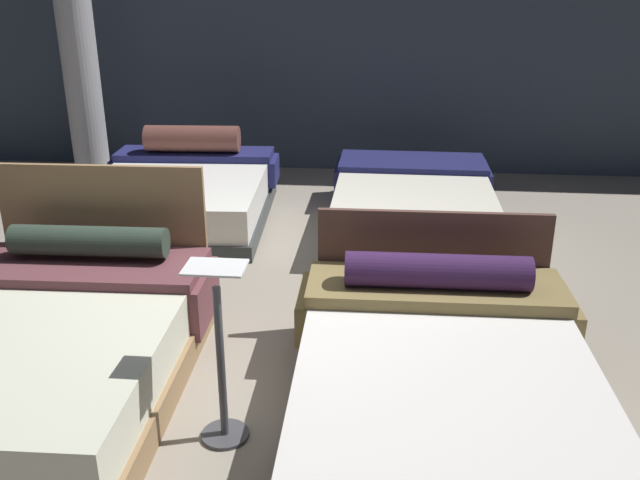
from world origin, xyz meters
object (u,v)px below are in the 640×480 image
at_px(price_sign, 222,375).
at_px(bed_0, 51,348).
at_px(bed_1, 442,376).
at_px(bed_2, 182,195).
at_px(support_pillar, 74,17).
at_px(bed_3, 413,205).

bearing_deg(price_sign, bed_0, 161.62).
distance_m(bed_1, bed_2, 3.61).
height_order(bed_1, support_pillar, support_pillar).
xyz_separation_m(bed_1, support_pillar, (-3.53, 3.96, 1.51)).
bearing_deg(bed_2, bed_0, -91.62).
height_order(bed_2, support_pillar, support_pillar).
xyz_separation_m(bed_1, price_sign, (-1.08, -0.29, 0.12)).
bearing_deg(bed_0, bed_2, 89.95).
relative_size(bed_2, price_sign, 2.16).
height_order(bed_2, price_sign, price_sign).
bearing_deg(bed_0, support_pillar, 108.19).
distance_m(bed_3, support_pillar, 3.95).
relative_size(bed_2, bed_3, 0.93).
bearing_deg(bed_0, bed_1, -3.04).
bearing_deg(bed_3, bed_2, -179.30).
xyz_separation_m(bed_0, support_pillar, (-1.40, 3.90, 1.50)).
bearing_deg(price_sign, bed_3, 72.08).
bearing_deg(bed_2, bed_1, -55.55).
relative_size(bed_3, support_pillar, 0.62).
relative_size(bed_1, price_sign, 2.15).
relative_size(bed_0, bed_2, 1.04).
bearing_deg(support_pillar, bed_2, -39.45).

